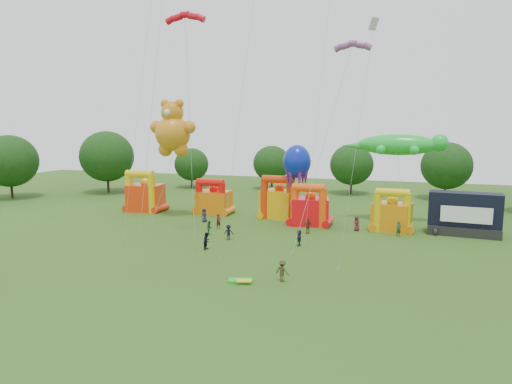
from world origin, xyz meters
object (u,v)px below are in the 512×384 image
(bouncy_castle_2, at_px, (279,202))
(gecko_kite, at_px, (399,164))
(spectator_0, at_px, (204,215))
(stage_trailer, at_px, (464,214))
(bouncy_castle_0, at_px, (145,195))
(octopus_kite, at_px, (295,175))
(teddy_bear_kite, at_px, (170,144))
(spectator_4, at_px, (308,226))

(bouncy_castle_2, bearing_deg, gecko_kite, 3.26)
(gecko_kite, height_order, spectator_0, gecko_kite)
(stage_trailer, bearing_deg, bouncy_castle_0, 177.29)
(octopus_kite, bearing_deg, gecko_kite, 14.14)
(bouncy_castle_0, bearing_deg, octopus_kite, -3.46)
(teddy_bear_kite, bearing_deg, stage_trailer, 2.13)
(stage_trailer, relative_size, teddy_bear_kite, 0.50)
(spectator_4, bearing_deg, spectator_0, -45.30)
(bouncy_castle_0, relative_size, spectator_0, 3.33)
(stage_trailer, bearing_deg, bouncy_castle_2, 172.54)
(gecko_kite, xyz_separation_m, spectator_4, (-10.28, -9.14, -7.12))
(bouncy_castle_0, distance_m, stage_trailer, 44.97)
(bouncy_castle_0, height_order, spectator_4, bouncy_castle_0)
(stage_trailer, distance_m, spectator_4, 18.79)
(bouncy_castle_0, height_order, spectator_0, bouncy_castle_0)
(bouncy_castle_2, height_order, octopus_kite, octopus_kite)
(gecko_kite, relative_size, spectator_0, 7.17)
(spectator_0, bearing_deg, stage_trailer, 25.50)
(octopus_kite, relative_size, spectator_4, 5.69)
(bouncy_castle_2, bearing_deg, spectator_4, -54.80)
(teddy_bear_kite, height_order, octopus_kite, teddy_bear_kite)
(bouncy_castle_2, relative_size, teddy_bear_kite, 0.37)
(teddy_bear_kite, xyz_separation_m, spectator_0, (5.55, -1.28, -9.57))
(spectator_0, height_order, spectator_4, spectator_0)
(bouncy_castle_2, height_order, spectator_4, bouncy_castle_2)
(spectator_4, bearing_deg, octopus_kite, -98.60)
(gecko_kite, bearing_deg, spectator_0, -164.96)
(octopus_kite, distance_m, spectator_0, 13.48)
(stage_trailer, height_order, gecko_kite, gecko_kite)
(spectator_0, xyz_separation_m, spectator_4, (14.81, -2.40, -0.03))
(gecko_kite, xyz_separation_m, octopus_kite, (-13.30, -3.35, -1.52))
(teddy_bear_kite, bearing_deg, spectator_0, -12.98)
(stage_trailer, bearing_deg, teddy_bear_kite, -177.87)
(bouncy_castle_0, height_order, stage_trailer, bouncy_castle_0)
(bouncy_castle_0, relative_size, teddy_bear_kite, 0.38)
(stage_trailer, relative_size, spectator_4, 4.47)
(bouncy_castle_2, height_order, gecko_kite, gecko_kite)
(bouncy_castle_2, xyz_separation_m, spectator_0, (-9.00, -5.83, -1.41))
(octopus_kite, bearing_deg, spectator_0, -163.95)
(bouncy_castle_2, relative_size, stage_trailer, 0.74)
(spectator_0, bearing_deg, gecko_kite, 35.82)
(spectator_4, bearing_deg, gecko_kite, -174.45)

